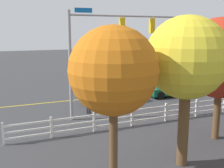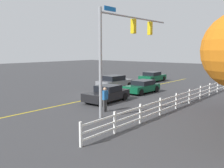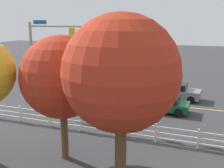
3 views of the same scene
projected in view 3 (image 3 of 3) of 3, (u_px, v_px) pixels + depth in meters
The scene contains 10 objects.
ground_plane at pixel (125, 101), 23.81m from camera, with size 120.00×120.00×0.00m, color #38383A.
lane_center_stripe at pixel (171, 106), 22.45m from camera, with size 28.00×0.16×0.01m, color gold.
signal_assembly at pixel (58, 49), 19.53m from camera, with size 7.89×0.38×6.89m.
car_0 at pixel (98, 97), 22.64m from camera, with size 4.28×2.06×1.34m.
car_2 at pixel (163, 104), 20.83m from camera, with size 4.04×1.93×1.26m.
car_3 at pixel (176, 91), 24.22m from camera, with size 4.27×2.10×1.46m.
pedestrian at pixel (56, 97), 21.53m from camera, with size 0.40×0.26×1.69m.
white_rail_fence at pixel (135, 130), 15.94m from camera, with size 26.10×0.10×1.15m.
tree_0 at pixel (121, 74), 10.32m from camera, with size 4.58×4.58×7.19m.
tree_4 at pixel (62, 77), 12.96m from camera, with size 4.02×4.02×6.23m.
Camera 3 is at (-6.91, 21.82, 6.82)m, focal length 43.48 mm.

